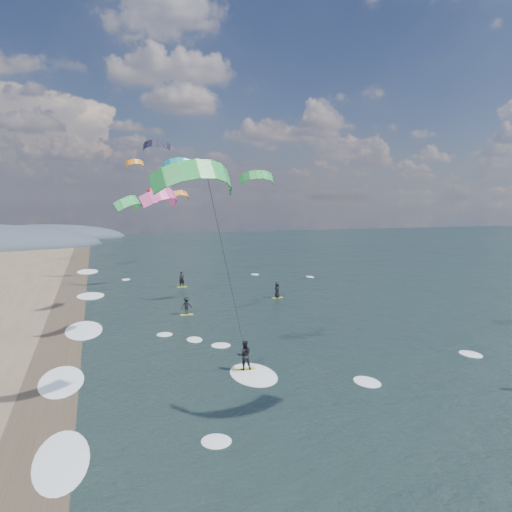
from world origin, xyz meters
name	(u,v)px	position (x,y,z in m)	size (l,w,h in m)	color
ground	(391,496)	(0.00, 0.00, 0.00)	(260.00, 260.00, 0.00)	black
wet_sand_strip	(42,420)	(-12.00, 10.00, 0.00)	(3.00, 240.00, 0.00)	#382D23
kitesurfer_near_b	(222,243)	(-3.61, 9.22, 8.05)	(7.18, 8.71, 12.56)	#A4BC21
far_kitesurfers	(215,293)	(1.58, 33.22, 0.82)	(11.20, 14.31, 1.78)	#A4BC21
bg_kite_field	(164,183)	(-0.47, 53.27, 12.05)	(14.13, 76.21, 8.57)	green
shoreline_surf	(74,381)	(-10.80, 14.75, 0.00)	(2.40, 79.40, 0.11)	white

